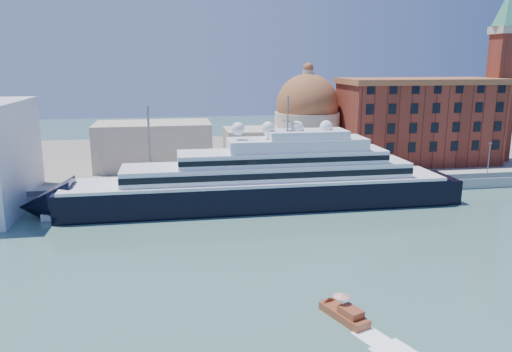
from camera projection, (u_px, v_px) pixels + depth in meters
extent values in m
plane|color=#3B665E|center=(269.00, 247.00, 81.96)|extent=(400.00, 400.00, 0.00)
cube|color=gray|center=(241.00, 189.00, 114.34)|extent=(180.00, 10.00, 2.50)
cube|color=slate|center=(222.00, 157.00, 153.78)|extent=(260.00, 72.00, 2.00)
cube|color=slate|center=(244.00, 185.00, 109.60)|extent=(180.00, 0.10, 1.20)
cube|color=black|center=(258.00, 196.00, 103.89)|extent=(79.60, 12.25, 6.63)
cone|color=black|center=(47.00, 206.00, 97.05)|extent=(10.21, 12.25, 12.25)
cube|color=black|center=(435.00, 189.00, 110.45)|extent=(6.12, 11.23, 6.12)
cube|color=white|center=(258.00, 180.00, 103.09)|extent=(77.56, 12.45, 0.61)
cube|color=white|center=(268.00, 171.00, 103.01)|extent=(59.19, 10.21, 3.06)
cube|color=black|center=(273.00, 176.00, 98.11)|extent=(59.19, 0.15, 1.22)
cube|color=white|center=(282.00, 157.00, 102.87)|extent=(42.86, 9.18, 2.65)
cube|color=white|center=(297.00, 144.00, 102.80)|extent=(28.57, 8.16, 2.45)
cube|color=white|center=(307.00, 134.00, 102.67)|extent=(16.33, 7.14, 1.63)
cylinder|color=slate|center=(288.00, 114.00, 101.04)|extent=(0.31, 0.31, 7.14)
sphere|color=white|center=(238.00, 129.00, 100.01)|extent=(2.65, 2.65, 2.65)
sphere|color=white|center=(268.00, 128.00, 101.02)|extent=(2.65, 2.65, 2.65)
sphere|color=white|center=(297.00, 127.00, 102.02)|extent=(2.65, 2.65, 2.65)
sphere|color=white|center=(326.00, 127.00, 103.02)|extent=(2.65, 2.65, 2.65)
cube|color=white|center=(73.00, 215.00, 96.80)|extent=(11.25, 4.54, 1.47)
cube|color=white|center=(82.00, 209.00, 96.69)|extent=(3.84, 2.58, 1.10)
cube|color=maroon|center=(344.00, 315.00, 59.00)|extent=(4.58, 7.15, 1.13)
cube|color=maroon|center=(351.00, 312.00, 57.84)|extent=(2.72, 3.29, 0.91)
cylinder|color=slate|center=(341.00, 303.00, 59.16)|extent=(0.07, 0.07, 1.81)
cone|color=red|center=(342.00, 295.00, 58.93)|extent=(2.04, 2.04, 0.45)
cube|color=maroon|center=(418.00, 123.00, 137.49)|extent=(42.00, 18.00, 22.00)
cube|color=brown|center=(421.00, 81.00, 134.90)|extent=(43.00, 19.00, 1.50)
cube|color=maroon|center=(499.00, 99.00, 139.95)|extent=(6.00, 6.00, 35.00)
cube|color=beige|center=(507.00, 30.00, 135.79)|extent=(7.00, 7.00, 2.00)
cone|color=#3D8669|center=(509.00, 7.00, 134.44)|extent=(8.40, 8.40, 10.00)
cylinder|color=beige|center=(307.00, 137.00, 139.25)|extent=(18.00, 18.00, 14.00)
sphere|color=brown|center=(307.00, 105.00, 137.22)|extent=(17.00, 17.00, 17.00)
cylinder|color=beige|center=(308.00, 75.00, 135.42)|extent=(3.00, 3.00, 3.00)
cube|color=beige|center=(259.00, 147.00, 135.49)|extent=(18.00, 14.00, 10.00)
cube|color=beige|center=(154.00, 145.00, 132.60)|extent=(30.00, 16.00, 12.00)
cylinder|color=slate|center=(102.00, 174.00, 105.37)|extent=(0.24, 0.24, 8.00)
cube|color=slate|center=(101.00, 155.00, 104.45)|extent=(0.80, 0.30, 0.25)
cylinder|color=slate|center=(242.00, 169.00, 110.28)|extent=(0.24, 0.24, 8.00)
cube|color=slate|center=(242.00, 151.00, 109.35)|extent=(0.80, 0.30, 0.25)
cylinder|color=slate|center=(371.00, 164.00, 115.18)|extent=(0.24, 0.24, 8.00)
cube|color=slate|center=(372.00, 147.00, 114.26)|extent=(0.80, 0.30, 0.25)
cylinder|color=slate|center=(489.00, 160.00, 120.08)|extent=(0.24, 0.24, 8.00)
cube|color=slate|center=(491.00, 143.00, 119.16)|extent=(0.80, 0.30, 0.25)
cylinder|color=slate|center=(150.00, 148.00, 107.80)|extent=(0.50, 0.50, 18.00)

